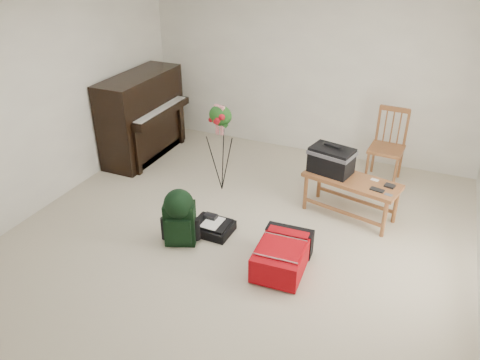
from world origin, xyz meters
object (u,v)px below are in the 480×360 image
at_px(bench, 336,168).
at_px(dining_chair, 387,147).
at_px(flower_stand, 221,149).
at_px(piano, 143,118).
at_px(red_suitcase, 284,252).
at_px(black_duffel, 212,227).
at_px(green_backpack, 179,215).

relative_size(bench, dining_chair, 1.18).
bearing_deg(bench, flower_stand, -165.62).
bearing_deg(flower_stand, piano, 178.17).
bearing_deg(red_suitcase, piano, 145.83).
bearing_deg(black_duffel, dining_chair, 54.11).
xyz_separation_m(dining_chair, flower_stand, (-1.93, -1.16, 0.10)).
bearing_deg(piano, red_suitcase, -31.23).
distance_m(dining_chair, green_backpack, 3.04).
bearing_deg(flower_stand, green_backpack, -68.71).
height_order(black_duffel, green_backpack, green_backpack).
height_order(piano, red_suitcase, piano).
height_order(black_duffel, flower_stand, flower_stand).
relative_size(piano, green_backpack, 2.26).
height_order(piano, flower_stand, piano).
height_order(dining_chair, black_duffel, dining_chair).
relative_size(bench, red_suitcase, 1.61).
bearing_deg(flower_stand, dining_chair, 47.55).
height_order(bench, green_backpack, bench).
relative_size(green_backpack, flower_stand, 0.55).
height_order(red_suitcase, green_backpack, green_backpack).
bearing_deg(bench, piano, -176.02).
bearing_deg(red_suitcase, bench, 77.38).
bearing_deg(dining_chair, piano, -165.91).
bearing_deg(green_backpack, red_suitcase, -17.28).
distance_m(red_suitcase, black_duffel, 0.99).
height_order(piano, black_duffel, piano).
bearing_deg(green_backpack, bench, 22.29).
relative_size(red_suitcase, green_backpack, 1.11).
height_order(green_backpack, flower_stand, flower_stand).
distance_m(dining_chair, red_suitcase, 2.46).
distance_m(bench, black_duffel, 1.62).
relative_size(dining_chair, red_suitcase, 1.37).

